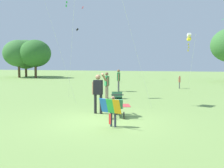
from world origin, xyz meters
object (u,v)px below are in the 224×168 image
object	(u,v)px
person_adult_flyer	(98,90)
kite_orange_delta	(189,37)
stroller	(117,102)
person_couple_left	(179,81)
child_with_butterfly_kite	(112,108)
person_sitting_far	(107,83)
picnic_blanket	(117,106)
person_red_shirt	(119,79)

from	to	relation	value
person_adult_flyer	kite_orange_delta	xyz separation A→B (m)	(3.86, 9.07, 3.04)
stroller	person_couple_left	size ratio (longest dim) A/B	1.00
child_with_butterfly_kite	kite_orange_delta	bearing A→B (deg)	76.53
person_sitting_far	person_couple_left	world-z (taller)	person_sitting_far
picnic_blanket	person_sitting_far	bearing A→B (deg)	119.30
person_red_shirt	person_sitting_far	xyz separation A→B (m)	(0.27, -3.88, -0.05)
person_adult_flyer	person_sitting_far	bearing A→B (deg)	102.83
person_adult_flyer	kite_orange_delta	distance (m)	10.31
stroller	kite_orange_delta	size ratio (longest dim) A/B	0.25
person_red_shirt	person_couple_left	world-z (taller)	person_red_shirt
person_adult_flyer	stroller	bearing A→B (deg)	-21.08
person_adult_flyer	person_red_shirt	bearing A→B (deg)	98.75
kite_orange_delta	person_sitting_far	distance (m)	7.39
person_red_shirt	kite_orange_delta	bearing A→B (deg)	8.00
child_with_butterfly_kite	kite_orange_delta	xyz separation A→B (m)	(2.64, 11.04, 3.41)
child_with_butterfly_kite	kite_orange_delta	distance (m)	11.85
child_with_butterfly_kite	person_sitting_far	size ratio (longest dim) A/B	0.66
child_with_butterfly_kite	person_red_shirt	bearing A→B (deg)	103.62
kite_orange_delta	person_red_shirt	xyz separation A→B (m)	(-5.14, -0.72, -3.06)
person_adult_flyer	stroller	distance (m)	1.09
person_sitting_far	child_with_butterfly_kite	bearing A→B (deg)	-70.88
kite_orange_delta	person_red_shirt	bearing A→B (deg)	-172.00
person_sitting_far	picnic_blanket	world-z (taller)	person_sitting_far
person_couple_left	person_red_shirt	bearing A→B (deg)	-141.55
kite_orange_delta	person_couple_left	size ratio (longest dim) A/B	3.92
stroller	person_sitting_far	size ratio (longest dim) A/B	0.69
kite_orange_delta	person_couple_left	bearing A→B (deg)	102.55
stroller	kite_orange_delta	bearing A→B (deg)	72.78
child_with_butterfly_kite	stroller	xyz separation A→B (m)	(-0.28, 1.61, -0.04)
person_sitting_far	person_couple_left	distance (m)	8.58
stroller	child_with_butterfly_kite	bearing A→B (deg)	-80.27
child_with_butterfly_kite	person_couple_left	distance (m)	14.04
stroller	person_couple_left	bearing A→B (deg)	79.46
person_sitting_far	person_red_shirt	bearing A→B (deg)	93.93
person_red_shirt	picnic_blanket	distance (m)	6.47
person_red_shirt	picnic_blanket	size ratio (longest dim) A/B	1.32
kite_orange_delta	person_sitting_far	size ratio (longest dim) A/B	2.71
child_with_butterfly_kite	person_sitting_far	xyz separation A→B (m)	(-2.23, 6.44, 0.31)
picnic_blanket	child_with_butterfly_kite	bearing A→B (deg)	-77.29
picnic_blanket	stroller	bearing A→B (deg)	-75.41
stroller	person_red_shirt	world-z (taller)	person_red_shirt
person_red_shirt	person_sitting_far	bearing A→B (deg)	-86.07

